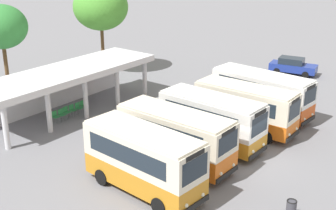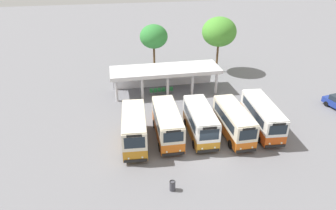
{
  "view_description": "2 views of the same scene",
  "coord_description": "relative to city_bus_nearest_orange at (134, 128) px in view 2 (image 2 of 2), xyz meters",
  "views": [
    {
      "loc": [
        -22.19,
        -10.45,
        12.5
      ],
      "look_at": [
        1.83,
        8.04,
        1.24
      ],
      "focal_mm": 48.21,
      "sensor_mm": 36.0,
      "label": 1
    },
    {
      "loc": [
        -7.93,
        -22.18,
        17.76
      ],
      "look_at": [
        -2.24,
        8.01,
        1.55
      ],
      "focal_mm": 32.16,
      "sensor_mm": 36.0,
      "label": 2
    }
  ],
  "objects": [
    {
      "name": "waiting_chair_fifth_seat",
      "position": [
        5.42,
        11.12,
        -1.36
      ],
      "size": [
        0.44,
        0.44,
        0.86
      ],
      "color": "slate",
      "rests_on": "ground"
    },
    {
      "name": "city_bus_second_in_row",
      "position": [
        3.41,
        0.5,
        -0.08
      ],
      "size": [
        2.53,
        7.26,
        3.26
      ],
      "color": "black",
      "rests_on": "ground"
    },
    {
      "name": "waiting_chair_second_from_end",
      "position": [
        3.76,
        11.07,
        -1.36
      ],
      "size": [
        0.44,
        0.44,
        0.86
      ],
      "color": "slate",
      "rests_on": "ground"
    },
    {
      "name": "city_bus_fourth_amber",
      "position": [
        10.24,
        -0.34,
        -0.11
      ],
      "size": [
        2.3,
        7.07,
        3.19
      ],
      "color": "black",
      "rests_on": "ground"
    },
    {
      "name": "city_bus_middle_cream",
      "position": [
        6.83,
        0.21,
        -0.07
      ],
      "size": [
        2.57,
        6.94,
        3.28
      ],
      "color": "black",
      "rests_on": "ground"
    },
    {
      "name": "city_bus_nearest_orange",
      "position": [
        0.0,
        0.0,
        0.0
      ],
      "size": [
        2.75,
        6.99,
        3.42
      ],
      "color": "black",
      "rests_on": "ground"
    },
    {
      "name": "city_bus_fifth_blue",
      "position": [
        13.65,
        0.14,
        -0.1
      ],
      "size": [
        2.76,
        7.79,
        3.21
      ],
      "color": "black",
      "rests_on": "ground"
    },
    {
      "name": "waiting_chair_middle_seat",
      "position": [
        4.31,
        11.18,
        -1.36
      ],
      "size": [
        0.44,
        0.44,
        0.86
      ],
      "color": "slate",
      "rests_on": "ground"
    },
    {
      "name": "ground_plane",
      "position": [
        6.54,
        -3.19,
        -1.88
      ],
      "size": [
        180.0,
        180.0,
        0.0
      ],
      "primitive_type": "plane",
      "color": "slate"
    },
    {
      "name": "litter_bin_apron",
      "position": [
        2.42,
        -7.11,
        -1.42
      ],
      "size": [
        0.49,
        0.49,
        0.9
      ],
      "color": "#3F3F47",
      "rests_on": "ground"
    },
    {
      "name": "waiting_chair_end_by_column",
      "position": [
        3.2,
        11.09,
        -1.36
      ],
      "size": [
        0.44,
        0.44,
        0.86
      ],
      "color": "slate",
      "rests_on": "ground"
    },
    {
      "name": "roadside_tree_behind_canopy",
      "position": [
        4.8,
        19.06,
        3.9
      ],
      "size": [
        4.21,
        4.21,
        7.59
      ],
      "color": "brown",
      "rests_on": "ground"
    },
    {
      "name": "waiting_chair_far_end_seat",
      "position": [
        5.97,
        11.17,
        -1.36
      ],
      "size": [
        0.44,
        0.44,
        0.86
      ],
      "color": "slate",
      "rests_on": "ground"
    },
    {
      "name": "terminal_canopy",
      "position": [
        5.25,
        12.29,
        0.65
      ],
      "size": [
        14.64,
        4.53,
        3.4
      ],
      "color": "silver",
      "rests_on": "ground"
    },
    {
      "name": "waiting_chair_fourth_seat",
      "position": [
        4.86,
        11.16,
        -1.36
      ],
      "size": [
        0.44,
        0.44,
        0.86
      ],
      "color": "slate",
      "rests_on": "ground"
    },
    {
      "name": "roadside_tree_east_of_canopy",
      "position": [
        14.59,
        17.66,
        4.5
      ],
      "size": [
        5.19,
        5.19,
        8.6
      ],
      "color": "brown",
      "rests_on": "ground"
    }
  ]
}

